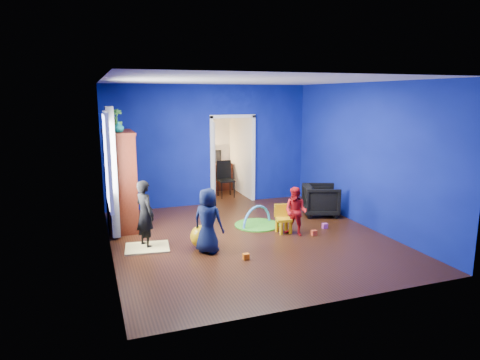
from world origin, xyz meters
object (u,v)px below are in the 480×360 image
object	(u,v)px
armchair	(321,200)
child_navy	(208,221)
child_black	(145,214)
study_desk	(216,177)
kid_chair	(284,220)
vase	(118,127)
play_mat	(257,225)
hopper_ball	(202,236)
toddler_red	(296,211)
folding_chair	(226,180)
crt_tv	(122,178)
tv_armoire	(120,180)

from	to	relation	value
armchair	child_navy	size ratio (longest dim) A/B	0.68
child_black	study_desk	xyz separation A→B (m)	(2.50, 4.09, -0.23)
child_navy	kid_chair	size ratio (longest dim) A/B	2.24
vase	play_mat	xyz separation A→B (m)	(2.62, -0.49, -2.05)
vase	hopper_ball	world-z (taller)	vase
hopper_ball	kid_chair	xyz separation A→B (m)	(1.72, 0.26, 0.05)
kid_chair	play_mat	world-z (taller)	kid_chair
toddler_red	vase	world-z (taller)	vase
child_black	hopper_ball	xyz separation A→B (m)	(0.92, -0.38, -0.40)
folding_chair	kid_chair	bearing A→B (deg)	-87.56
vase	crt_tv	distance (m)	1.09
child_black	hopper_ball	bearing A→B (deg)	-136.63
child_navy	crt_tv	world-z (taller)	crt_tv
crt_tv	study_desk	size ratio (longest dim) A/B	0.80
armchair	hopper_ball	world-z (taller)	armchair
crt_tv	toddler_red	bearing A→B (deg)	-27.70
toddler_red	child_navy	bearing A→B (deg)	-120.80
folding_chair	hopper_ball	bearing A→B (deg)	-114.31
child_navy	armchair	bearing A→B (deg)	-110.68
toddler_red	tv_armoire	world-z (taller)	tv_armoire
toddler_red	armchair	bearing A→B (deg)	91.56
kid_chair	armchair	bearing A→B (deg)	45.52
play_mat	tv_armoire	bearing A→B (deg)	163.20
vase	child_black	bearing A→B (deg)	-73.10
tv_armoire	folding_chair	size ratio (longest dim) A/B	2.13
armchair	folding_chair	world-z (taller)	folding_chair
child_black	study_desk	bearing A→B (deg)	-55.83
study_desk	crt_tv	bearing A→B (deg)	-134.61
hopper_ball	folding_chair	xyz separation A→B (m)	(1.58, 3.50, 0.26)
kid_chair	child_black	bearing A→B (deg)	-169.99
kid_chair	play_mat	size ratio (longest dim) A/B	0.54
play_mat	vase	bearing A→B (deg)	169.38
play_mat	study_desk	world-z (taller)	study_desk
hopper_ball	study_desk	distance (m)	4.74
child_black	tv_armoire	distance (m)	1.38
child_black	play_mat	xyz separation A→B (m)	(2.32, 0.50, -0.59)
study_desk	hopper_ball	bearing A→B (deg)	-109.52
tv_armoire	armchair	bearing A→B (deg)	-7.20
tv_armoire	hopper_ball	bearing A→B (deg)	-53.79
child_navy	tv_armoire	xyz separation A→B (m)	(-1.27, 1.91, 0.42)
child_navy	vase	bearing A→B (deg)	-7.21
toddler_red	hopper_ball	xyz separation A→B (m)	(-1.87, -0.06, -0.27)
child_navy	play_mat	xyz separation A→B (m)	(1.35, 1.12, -0.55)
kid_chair	study_desk	bearing A→B (deg)	104.32
vase	tv_armoire	distance (m)	1.12
child_navy	toddler_red	world-z (taller)	child_navy
toddler_red	child_black	bearing A→B (deg)	-136.97
vase	folding_chair	size ratio (longest dim) A/B	0.23
hopper_ball	vase	bearing A→B (deg)	131.77
vase	play_mat	distance (m)	3.36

